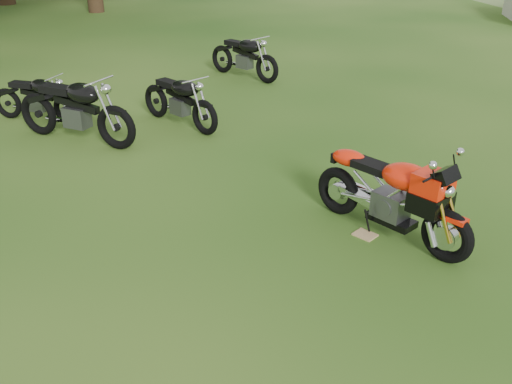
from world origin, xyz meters
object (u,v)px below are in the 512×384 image
Objects in this scene: vintage_moto_b at (36,97)px; sport_motorcycle at (391,188)px; vintage_moto_c at (74,107)px; vintage_moto_d at (244,55)px; plywood_board at (365,235)px; vintage_moto_a at (179,98)px.

sport_motorcycle is at bearing -20.08° from vintage_moto_b.
vintage_moto_b is (-6.37, 0.35, -0.13)m from sport_motorcycle.
vintage_moto_d is (-0.05, 4.58, -0.06)m from vintage_moto_c.
vintage_moto_c reaches higher than vintage_moto_d.
sport_motorcycle is at bearing -33.05° from vintage_moto_d.
vintage_moto_c is at bearing 177.39° from plywood_board.
vintage_moto_d reaches higher than plywood_board.
vintage_moto_c is at bearing -109.08° from vintage_moto_a.
plywood_board is at bearing -126.87° from sport_motorcycle.
vintage_moto_d reaches higher than vintage_moto_b.
sport_motorcycle is 5.06m from vintage_moto_c.
vintage_moto_b is at bearing 159.12° from vintage_moto_c.
vintage_moto_d is at bearing 135.75° from plywood_board.
vintage_moto_b is at bearing -96.99° from vintage_moto_d.
sport_motorcycle is at bearing 39.18° from plywood_board.
plywood_board is 0.13× the size of vintage_moto_a.
vintage_moto_b is 1.34m from vintage_moto_c.
vintage_moto_b is 0.78× the size of vintage_moto_c.
vintage_moto_b is 0.88× the size of vintage_moto_d.
vintage_moto_b is 4.48m from vintage_moto_d.
vintage_moto_a is (-4.23, 1.52, -0.10)m from sport_motorcycle.
sport_motorcycle reaches higher than vintage_moto_a.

